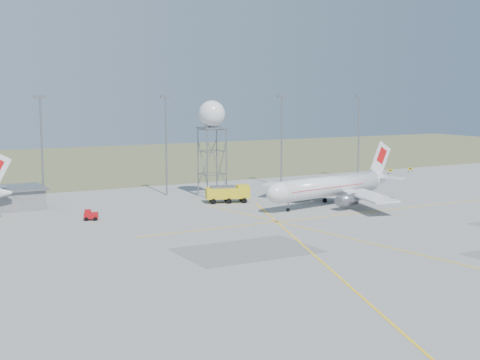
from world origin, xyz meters
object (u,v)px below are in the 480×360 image
fire_truck (229,194)px  baggage_tug (91,216)px  radar_tower (212,143)px  airliner_main (331,187)px

fire_truck → baggage_tug: bearing=-152.3°
radar_tower → baggage_tug: radar_tower is taller
airliner_main → baggage_tug: (-43.67, 7.01, -2.82)m
fire_truck → radar_tower: bearing=102.6°
radar_tower → fire_truck: radar_tower is taller
airliner_main → fire_truck: bearing=-49.0°
airliner_main → fire_truck: 19.43m
airliner_main → radar_tower: bearing=-65.8°
fire_truck → baggage_tug: 28.94m
airliner_main → baggage_tug: 44.32m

